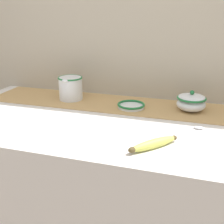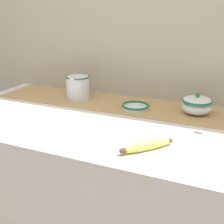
% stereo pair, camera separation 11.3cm
% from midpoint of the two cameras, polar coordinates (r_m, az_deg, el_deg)
% --- Properties ---
extents(countertop, '(1.53, 0.71, 0.88)m').
position_cam_midpoint_polar(countertop, '(1.40, 3.05, -18.57)').
color(countertop, silver).
rests_on(countertop, ground_plane).
extents(back_wall, '(2.33, 0.04, 2.40)m').
position_cam_midpoint_polar(back_wall, '(1.46, 8.91, 15.32)').
color(back_wall, '#B7AD99').
rests_on(back_wall, ground_plane).
extents(table_runner, '(1.41, 0.28, 0.00)m').
position_cam_midpoint_polar(table_runner, '(1.36, 6.37, 1.32)').
color(table_runner, tan).
rests_on(table_runner, countertop).
extents(cream_pitcher, '(0.12, 0.15, 0.12)m').
position_cam_midpoint_polar(cream_pitcher, '(1.45, -4.71, 5.19)').
color(cream_pitcher, white).
rests_on(cream_pitcher, countertop).
extents(sugar_bowl, '(0.13, 0.13, 0.10)m').
position_cam_midpoint_polar(sugar_bowl, '(1.30, 19.22, 1.34)').
color(sugar_bowl, white).
rests_on(sugar_bowl, countertop).
extents(small_dish, '(0.13, 0.13, 0.02)m').
position_cam_midpoint_polar(small_dish, '(1.32, 7.24, 1.13)').
color(small_dish, white).
rests_on(small_dish, countertop).
extents(banana, '(0.15, 0.16, 0.03)m').
position_cam_midpoint_polar(banana, '(0.94, 10.56, -6.81)').
color(banana, '#CCD156').
rests_on(banana, countertop).
extents(spoon, '(0.19, 0.06, 0.01)m').
position_cam_midpoint_polar(spoon, '(1.12, 19.29, -3.78)').
color(spoon, silver).
rests_on(spoon, countertop).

